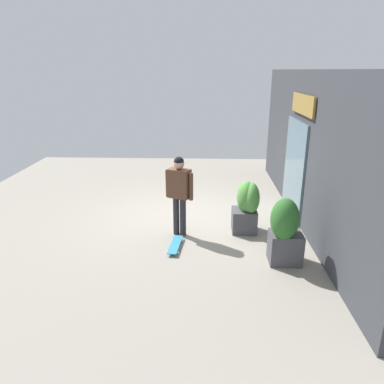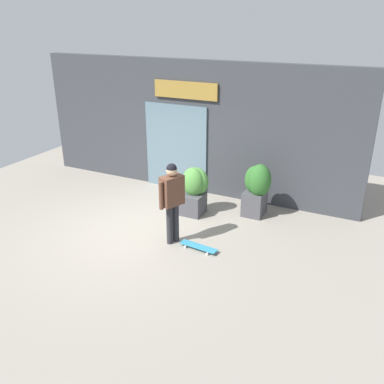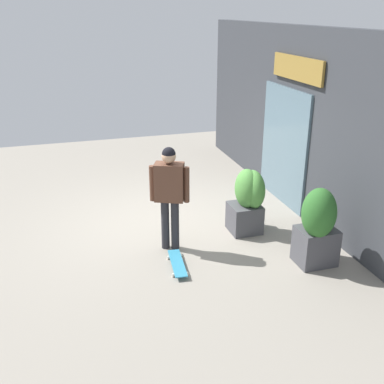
{
  "view_description": "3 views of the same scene",
  "coord_description": "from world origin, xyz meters",
  "px_view_note": "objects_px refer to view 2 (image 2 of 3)",
  "views": [
    {
      "loc": [
        7.98,
        0.46,
        3.37
      ],
      "look_at": [
        1.28,
        0.21,
        1.08
      ],
      "focal_mm": 33.48,
      "sensor_mm": 36.0,
      "label": 1
    },
    {
      "loc": [
        4.66,
        -6.65,
        4.31
      ],
      "look_at": [
        1.28,
        0.21,
        1.08
      ],
      "focal_mm": 38.72,
      "sensor_mm": 36.0,
      "label": 2
    },
    {
      "loc": [
        7.39,
        -1.62,
        3.66
      ],
      "look_at": [
        1.28,
        0.21,
        1.08
      ],
      "focal_mm": 42.58,
      "sensor_mm": 36.0,
      "label": 3
    }
  ],
  "objects_px": {
    "skateboarder": "(172,195)",
    "planter_box_right": "(194,189)",
    "skateboard": "(198,247)",
    "planter_box_left": "(257,188)"
  },
  "relations": [
    {
      "from": "skateboarder",
      "to": "planter_box_left",
      "type": "distance_m",
      "value": 2.31
    },
    {
      "from": "planter_box_left",
      "to": "planter_box_right",
      "type": "xyz_separation_m",
      "value": [
        -1.35,
        -0.53,
        -0.07
      ]
    },
    {
      "from": "skateboarder",
      "to": "planter_box_right",
      "type": "height_order",
      "value": "skateboarder"
    },
    {
      "from": "skateboard",
      "to": "planter_box_left",
      "type": "bearing_deg",
      "value": 81.35
    },
    {
      "from": "planter_box_left",
      "to": "planter_box_right",
      "type": "height_order",
      "value": "planter_box_left"
    },
    {
      "from": "skateboard",
      "to": "planter_box_right",
      "type": "xyz_separation_m",
      "value": [
        -0.82,
        1.49,
        0.56
      ]
    },
    {
      "from": "skateboard",
      "to": "planter_box_right",
      "type": "relative_size",
      "value": 0.72
    },
    {
      "from": "skateboarder",
      "to": "planter_box_right",
      "type": "relative_size",
      "value": 1.5
    },
    {
      "from": "skateboarder",
      "to": "skateboard",
      "type": "distance_m",
      "value": 1.17
    },
    {
      "from": "planter_box_left",
      "to": "skateboard",
      "type": "bearing_deg",
      "value": -104.56
    }
  ]
}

